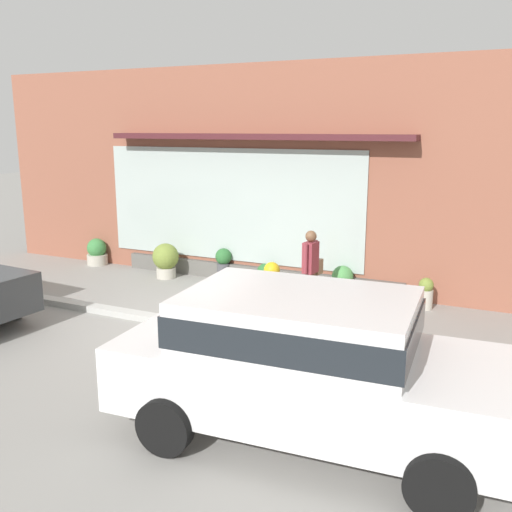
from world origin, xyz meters
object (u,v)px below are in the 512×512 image
at_px(parked_car_white, 309,358).
at_px(potted_plant_low_front, 224,262).
at_px(fire_hydrant, 272,287).
at_px(potted_plant_near_hydrant, 426,293).
at_px(potted_plant_window_center, 265,276).
at_px(potted_plant_trailing_edge, 166,259).
at_px(potted_plant_corner_tall, 97,252).
at_px(pedestrian_with_handbag, 311,265).
at_px(potted_plant_by_entrance, 342,281).

bearing_deg(parked_car_white, potted_plant_low_front, 122.92).
xyz_separation_m(fire_hydrant, potted_plant_near_hydrant, (2.55, 1.49, -0.19)).
bearing_deg(potted_plant_window_center, potted_plant_trailing_edge, -174.28).
relative_size(potted_plant_low_front, potted_plant_near_hydrant, 1.18).
bearing_deg(potted_plant_corner_tall, fire_hydrant, -16.53).
bearing_deg(pedestrian_with_handbag, parked_car_white, -154.06).
height_order(fire_hydrant, potted_plant_near_hydrant, fire_hydrant).
relative_size(fire_hydrant, potted_plant_low_front, 1.36).
relative_size(fire_hydrant, potted_plant_near_hydrant, 1.60).
relative_size(pedestrian_with_handbag, potted_plant_window_center, 2.96).
bearing_deg(potted_plant_low_front, potted_plant_window_center, -10.02).
distance_m(potted_plant_low_front, potted_plant_corner_tall, 3.59).
height_order(potted_plant_low_front, potted_plant_near_hydrant, potted_plant_low_front).
height_order(potted_plant_low_front, potted_plant_by_entrance, potted_plant_low_front).
bearing_deg(parked_car_white, pedestrian_with_handbag, 106.13).
xyz_separation_m(potted_plant_near_hydrant, potted_plant_trailing_edge, (-5.79, -0.19, 0.12)).
height_order(potted_plant_corner_tall, potted_plant_trailing_edge, potted_plant_trailing_edge).
bearing_deg(potted_plant_near_hydrant, parked_car_white, -94.85).
distance_m(fire_hydrant, parked_car_white, 4.34).
distance_m(parked_car_white, potted_plant_near_hydrant, 5.32).
distance_m(fire_hydrant, potted_plant_corner_tall, 5.78).
height_order(parked_car_white, potted_plant_corner_tall, parked_car_white).
relative_size(parked_car_white, potted_plant_window_center, 8.70).
distance_m(potted_plant_low_front, potted_plant_trailing_edge, 1.35).
relative_size(pedestrian_with_handbag, potted_plant_by_entrance, 2.44).
xyz_separation_m(fire_hydrant, potted_plant_corner_tall, (-5.54, 1.64, -0.19)).
bearing_deg(potted_plant_trailing_edge, parked_car_white, -43.54).
distance_m(pedestrian_with_handbag, potted_plant_window_center, 1.98).
height_order(potted_plant_low_front, potted_plant_window_center, potted_plant_low_front).
xyz_separation_m(parked_car_white, potted_plant_window_center, (-2.95, 5.31, -0.67)).
height_order(pedestrian_with_handbag, potted_plant_by_entrance, pedestrian_with_handbag).
bearing_deg(potted_plant_low_front, fire_hydrant, -41.60).
height_order(parked_car_white, potted_plant_by_entrance, parked_car_white).
bearing_deg(potted_plant_low_front, potted_plant_trailing_edge, -161.12).
bearing_deg(potted_plant_low_front, parked_car_white, -53.59).
xyz_separation_m(potted_plant_low_front, potted_plant_corner_tall, (-3.58, -0.09, -0.09)).
bearing_deg(potted_plant_trailing_edge, potted_plant_near_hydrant, 1.86).
height_order(pedestrian_with_handbag, potted_plant_near_hydrant, pedestrian_with_handbag).
xyz_separation_m(potted_plant_by_entrance, potted_plant_corner_tall, (-6.41, 0.02, -0.02)).
xyz_separation_m(potted_plant_low_front, potted_plant_trailing_edge, (-1.28, -0.44, 0.03)).
distance_m(fire_hydrant, potted_plant_window_center, 1.78).
relative_size(fire_hydrant, pedestrian_with_handbag, 0.63).
distance_m(fire_hydrant, pedestrian_with_handbag, 0.83).
bearing_deg(parked_car_white, fire_hydrant, 115.68).
relative_size(potted_plant_near_hydrant, potted_plant_by_entrance, 0.96).
bearing_deg(potted_plant_trailing_edge, fire_hydrant, -21.95).
relative_size(fire_hydrant, parked_car_white, 0.21).
distance_m(parked_car_white, potted_plant_by_entrance, 5.57).
height_order(potted_plant_by_entrance, potted_plant_corner_tall, potted_plant_corner_tall).
relative_size(potted_plant_low_front, potted_plant_trailing_edge, 0.90).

